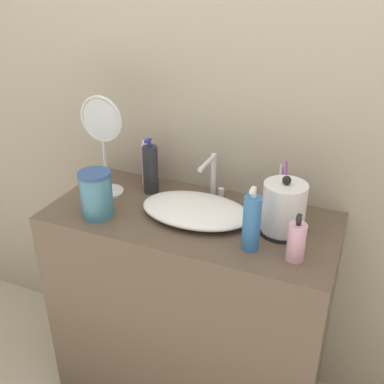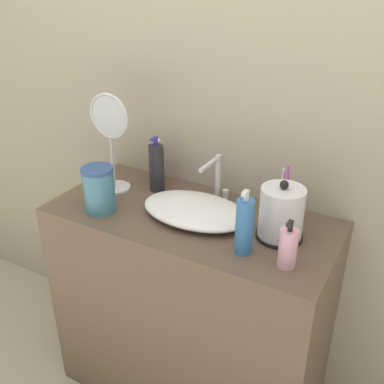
% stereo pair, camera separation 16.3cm
% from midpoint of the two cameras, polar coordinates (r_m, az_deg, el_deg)
% --- Properties ---
extents(wall_back, '(6.00, 0.04, 2.60)m').
position_cam_midpoint_polar(wall_back, '(1.76, 0.64, 12.16)').
color(wall_back, '#ADA38E').
rests_on(wall_back, ground_plane).
extents(vanity_counter, '(1.09, 0.50, 0.91)m').
position_cam_midpoint_polar(vanity_counter, '(1.95, -2.65, -14.72)').
color(vanity_counter, brown).
rests_on(vanity_counter, ground_plane).
extents(sink_basin, '(0.42, 0.27, 0.06)m').
position_cam_midpoint_polar(sink_basin, '(1.66, -2.37, -2.37)').
color(sink_basin, white).
rests_on(sink_basin, vanity_counter).
extents(faucet, '(0.06, 0.16, 0.18)m').
position_cam_midpoint_polar(faucet, '(1.75, -0.01, 2.19)').
color(faucet, silver).
rests_on(faucet, vanity_counter).
extents(electric_kettle, '(0.16, 0.16, 0.22)m').
position_cam_midpoint_polar(electric_kettle, '(1.55, 8.64, -2.36)').
color(electric_kettle, black).
rests_on(electric_kettle, vanity_counter).
extents(toothbrush_cup, '(0.07, 0.07, 0.22)m').
position_cam_midpoint_polar(toothbrush_cup, '(1.69, 8.55, -1.01)').
color(toothbrush_cup, '#B7B2A8').
rests_on(toothbrush_cup, vanity_counter).
extents(lotion_bottle, '(0.06, 0.06, 0.16)m').
position_cam_midpoint_polar(lotion_bottle, '(1.43, 9.94, -6.33)').
color(lotion_bottle, '#EAA8C6').
rests_on(lotion_bottle, vanity_counter).
extents(shampoo_bottle, '(0.06, 0.06, 0.23)m').
position_cam_midpoint_polar(shampoo_bottle, '(1.83, -7.85, 2.82)').
color(shampoo_bottle, '#28282D').
rests_on(shampoo_bottle, vanity_counter).
extents(mouthwash_bottle, '(0.06, 0.06, 0.23)m').
position_cam_midpoint_polar(mouthwash_bottle, '(1.45, 4.38, -4.03)').
color(mouthwash_bottle, '#3370B7').
rests_on(mouthwash_bottle, vanity_counter).
extents(hand_cream_bottle, '(0.06, 0.06, 0.19)m').
position_cam_midpoint_polar(hand_cream_bottle, '(1.90, -8.04, 3.51)').
color(hand_cream_bottle, '#EAA8C6').
rests_on(hand_cream_bottle, vanity_counter).
extents(vanity_mirror, '(0.18, 0.13, 0.41)m').
position_cam_midpoint_polar(vanity_mirror, '(1.80, -13.82, 6.45)').
color(vanity_mirror, silver).
rests_on(vanity_mirror, vanity_counter).
extents(water_pitcher, '(0.12, 0.12, 0.18)m').
position_cam_midpoint_polar(water_pitcher, '(1.69, -14.78, -0.34)').
color(water_pitcher, teal).
rests_on(water_pitcher, vanity_counter).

